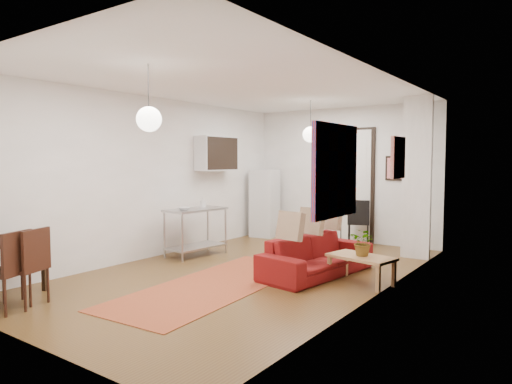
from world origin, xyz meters
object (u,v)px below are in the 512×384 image
Objects in this scene: kitchen_counter at (196,226)px; black_side_chair at (360,218)px; dining_chair_far at (12,263)px; sofa at (317,256)px; dining_chair_near at (30,260)px; fridge at (265,203)px; coffee_table at (361,259)px.

kitchen_counter is 3.47m from black_side_chair.
sofa is at bearing 128.63° from dining_chair_far.
dining_chair_far is 6.54m from black_side_chair.
dining_chair_near is (0.28, -3.26, -0.01)m from kitchen_counter.
black_side_chair is at bearing -0.14° from fridge.
kitchen_counter is at bearing 98.63° from sofa.
kitchen_counter is at bearing 165.72° from dining_chair_near.
sofa is at bearing -50.91° from fridge.
fridge is (-3.41, 2.56, 0.42)m from coffee_table.
black_side_chair is (-0.45, 2.78, 0.26)m from sofa.
kitchen_counter is 1.26× the size of dining_chair_near.
kitchen_counter is 1.25× the size of black_side_chair.
sofa is 1.31× the size of fridge.
sofa is at bearing 126.89° from dining_chair_near.
sofa is 2.14× the size of dining_chair_near.
kitchen_counter reaches higher than sofa.
fridge is 1.63× the size of dining_chair_near.
dining_chair_far is (-2.96, -3.43, 0.20)m from coffee_table.
fridge is at bearing 165.07° from dining_chair_far.
kitchen_counter is 2.52m from fridge.
fridge is (-0.17, 2.50, 0.21)m from kitchen_counter.
kitchen_counter is (-2.49, -0.03, 0.26)m from sofa.
coffee_table is 4.53m from dining_chair_far.
sofa is 2.14× the size of dining_chair_far.
sofa is at bearing 173.36° from coffee_table.
fridge reaches higher than kitchen_counter.
dining_chair_near reaches higher than coffee_table.
dining_chair_near is (-2.96, -3.20, 0.20)m from coffee_table.
sofa is 3.66m from fridge.
coffee_table is at bearing -44.90° from fridge.
fridge is at bearing 143.10° from coffee_table.
dining_chair_far is (0.00, -0.23, 0.00)m from dining_chair_near.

